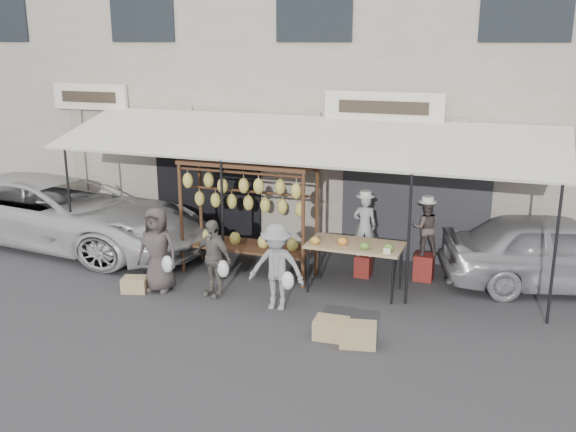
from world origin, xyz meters
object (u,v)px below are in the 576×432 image
customer_right (277,267)px  crate_near_a (331,328)px  customer_left (158,250)px  customer_mid (213,258)px  crate_near_b (358,335)px  sedan (558,252)px  vendor_left (364,226)px  produce_table (355,246)px  van (53,195)px  crate_far (135,284)px  banana_rack (247,196)px  vendor_right (426,228)px

customer_right → crate_near_a: bearing=-36.7°
customer_left → customer_mid: bearing=3.0°
crate_near_b → sedan: sedan is taller
vendor_left → customer_left: size_ratio=0.77×
produce_table → customer_left: customer_left is taller
customer_mid → crate_near_b: size_ratio=2.59×
produce_table → van: bearing=175.8°
customer_left → crate_far: customer_left is taller
sedan → vendor_left: bearing=84.4°
produce_table → vendor_left: bearing=92.1°
vendor_left → crate_far: (-3.70, -2.23, -0.89)m
produce_table → crate_near_a: 2.10m
customer_right → sedan: customer_right is taller
van → sedan: bearing=-79.9°
customer_mid → crate_near_b: (2.91, -0.98, -0.54)m
banana_rack → vendor_right: (3.27, 0.88, -0.53)m
sedan → crate_near_a: bearing=120.2°
crate_far → sedan: bearing=21.8°
produce_table → customer_left: (-3.35, -1.19, -0.08)m
vendor_right → customer_right: 3.12m
vendor_left → vendor_right: 1.15m
produce_table → sedan: sedan is taller
vendor_left → vendor_right: vendor_left is taller
produce_table → crate_near_b: bearing=-73.4°
customer_mid → vendor_right: bearing=48.6°
customer_mid → banana_rack: bearing=100.7°
vendor_left → sedan: bearing=177.6°
banana_rack → customer_right: banana_rack is taller
sedan → customer_left: bearing=95.3°
vendor_right → customer_right: bearing=34.0°
crate_near_b → customer_left: bearing=167.8°
vendor_right → customer_right: vendor_right is taller
vendor_left → customer_right: 2.28m
crate_far → vendor_right: bearing=26.9°
produce_table → banana_rack: bearing=175.4°
vendor_left → crate_near_b: size_ratio=2.22×
banana_rack → sedan: bearing=13.0°
produce_table → customer_mid: (-2.30, -1.06, -0.16)m
banana_rack → crate_near_b: 3.83m
produce_table → customer_right: customer_right is taller
vendor_right → van: van is taller
customer_mid → sedan: 6.28m
vendor_right → crate_near_a: size_ratio=2.06×
vendor_right → crate_near_b: (-0.49, -3.10, -0.87)m
produce_table → vendor_right: (1.10, 1.05, 0.17)m
customer_left → sedan: 7.30m
banana_rack → crate_near_b: banana_rack is taller
produce_table → customer_mid: size_ratio=1.21×
vendor_right → van: bearing=-9.0°
customer_mid → crate_far: 1.58m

